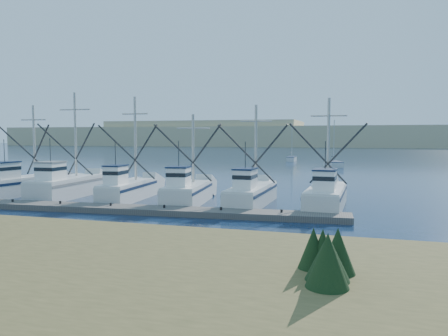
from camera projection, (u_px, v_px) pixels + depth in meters
The scene contains 6 objects.
ground at pixel (229, 240), 22.29m from camera, with size 500.00×500.00×0.00m, color #0C2138.
floating_dock at pixel (124, 209), 30.51m from camera, with size 30.83×2.06×0.41m, color #5E5A54.
dune_ridge at pixel (340, 136), 222.91m from camera, with size 360.00×60.00×10.00m, color tan.
trawler_fleet at pixel (150, 189), 35.55m from camera, with size 29.92×8.92×9.18m.
sailboat_near at pixel (333, 164), 75.03m from camera, with size 3.51×6.12×8.10m.
sailboat_far at pixel (292, 159), 92.02m from camera, with size 1.69×5.51×8.10m.
Camera 1 is at (5.92, -21.15, 5.32)m, focal length 35.00 mm.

